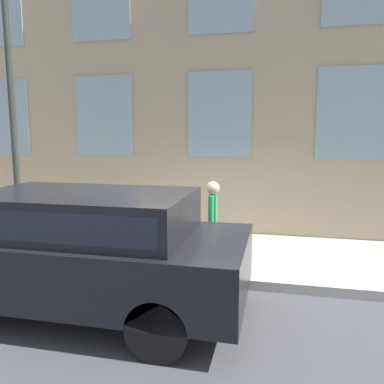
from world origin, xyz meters
The scene contains 7 objects.
ground_plane centered at (0.00, 0.00, 0.00)m, with size 80.00×80.00×0.00m, color #47474C.
sidewalk centered at (1.48, 0.00, 0.08)m, with size 2.95×60.00×0.16m.
building_facade centered at (3.10, 0.00, 4.23)m, with size 0.33×40.00×8.46m.
fire_hydrant centered at (0.63, 0.50, 0.55)m, with size 0.33×0.44×0.75m.
person centered at (0.70, -0.24, 1.06)m, with size 0.36×0.24×1.50m.
parked_truck_charcoal_near centered at (-1.22, 1.29, 0.98)m, with size 2.01×4.67×1.70m.
street_lamp centered at (0.68, 3.71, 3.42)m, with size 0.36×0.36×5.22m.
Camera 1 is at (-5.76, -1.32, 2.45)m, focal length 35.00 mm.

